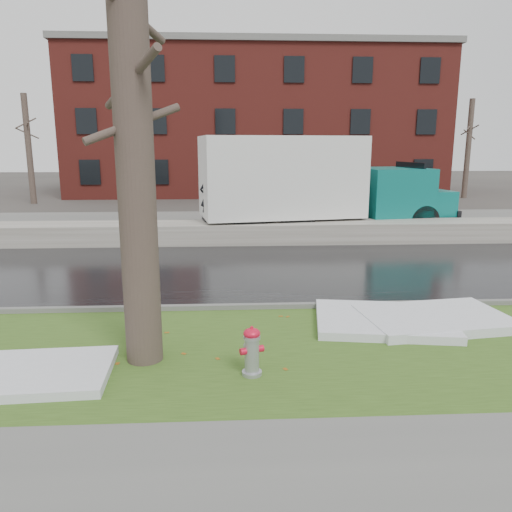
{
  "coord_description": "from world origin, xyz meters",
  "views": [
    {
      "loc": [
        -0.01,
        -9.28,
        3.49
      ],
      "look_at": [
        0.6,
        1.92,
        1.0
      ],
      "focal_mm": 35.0,
      "sensor_mm": 36.0,
      "label": 1
    }
  ],
  "objects_px": {
    "fire_hydrant": "(252,349)",
    "box_truck": "(311,184)",
    "worker": "(208,197)",
    "tree": "(133,129)"
  },
  "relations": [
    {
      "from": "tree",
      "to": "worker",
      "type": "xyz_separation_m",
      "value": [
        0.64,
        10.81,
        -2.1
      ]
    },
    {
      "from": "worker",
      "to": "tree",
      "type": "bearing_deg",
      "value": 64.18
    },
    {
      "from": "box_truck",
      "to": "worker",
      "type": "bearing_deg",
      "value": -179.14
    },
    {
      "from": "tree",
      "to": "worker",
      "type": "bearing_deg",
      "value": 86.6
    },
    {
      "from": "fire_hydrant",
      "to": "tree",
      "type": "relative_size",
      "value": 0.11
    },
    {
      "from": "fire_hydrant",
      "to": "tree",
      "type": "height_order",
      "value": "tree"
    },
    {
      "from": "fire_hydrant",
      "to": "tree",
      "type": "distance_m",
      "value": 3.76
    },
    {
      "from": "fire_hydrant",
      "to": "worker",
      "type": "bearing_deg",
      "value": 75.2
    },
    {
      "from": "fire_hydrant",
      "to": "worker",
      "type": "distance_m",
      "value": 11.59
    },
    {
      "from": "fire_hydrant",
      "to": "box_truck",
      "type": "relative_size",
      "value": 0.07
    }
  ]
}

